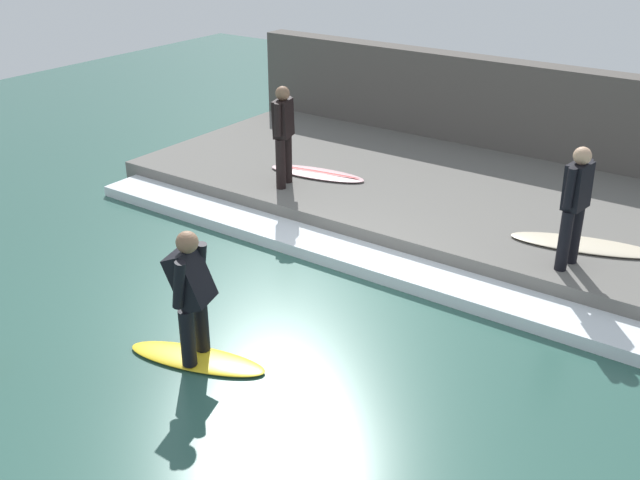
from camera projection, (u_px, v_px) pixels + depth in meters
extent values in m
plane|color=#2D564C|center=(298.00, 303.00, 9.47)|extent=(28.00, 28.00, 0.00)
cube|color=#66635E|center=(441.00, 196.00, 12.31)|extent=(4.40, 10.29, 0.35)
cube|color=#544F49|center=(505.00, 115.00, 13.77)|extent=(0.50, 10.81, 1.97)
cube|color=silver|center=(357.00, 257.00, 10.46)|extent=(0.72, 9.78, 0.17)
ellipsoid|color=yellow|center=(197.00, 358.00, 8.30)|extent=(0.91, 1.70, 0.06)
cylinder|color=black|center=(201.00, 323.00, 8.28)|extent=(0.16, 0.16, 0.67)
cylinder|color=black|center=(188.00, 338.00, 8.02)|extent=(0.16, 0.16, 0.67)
cube|color=black|center=(190.00, 278.00, 7.87)|extent=(0.51, 0.54, 0.67)
sphere|color=#846047|center=(187.00, 242.00, 7.69)|extent=(0.24, 0.24, 0.24)
cylinder|color=black|center=(200.00, 265.00, 8.05)|extent=(0.12, 0.21, 0.56)
cylinder|color=black|center=(179.00, 285.00, 7.66)|extent=(0.12, 0.21, 0.56)
cylinder|color=black|center=(575.00, 234.00, 9.57)|extent=(0.15, 0.15, 0.81)
cylinder|color=black|center=(564.00, 241.00, 9.38)|extent=(0.15, 0.15, 0.81)
cube|color=black|center=(578.00, 186.00, 9.18)|extent=(0.40, 0.28, 0.59)
sphere|color=tan|center=(582.00, 156.00, 9.01)|extent=(0.22, 0.22, 0.22)
cylinder|color=black|center=(586.00, 179.00, 9.31)|extent=(0.11, 0.11, 0.51)
cylinder|color=black|center=(570.00, 188.00, 9.02)|extent=(0.11, 0.11, 0.51)
ellipsoid|color=beige|center=(584.00, 245.00, 10.14)|extent=(1.04, 2.03, 0.06)
cylinder|color=black|center=(287.00, 158.00, 12.22)|extent=(0.16, 0.16, 0.82)
cylinder|color=black|center=(281.00, 164.00, 11.97)|extent=(0.16, 0.16, 0.82)
cube|color=black|center=(283.00, 118.00, 11.79)|extent=(0.44, 0.34, 0.60)
sphere|color=#846047|center=(283.00, 93.00, 11.62)|extent=(0.23, 0.23, 0.23)
cylinder|color=black|center=(288.00, 113.00, 11.96)|extent=(0.11, 0.12, 0.53)
cylinder|color=black|center=(278.00, 120.00, 11.59)|extent=(0.11, 0.12, 0.53)
ellipsoid|color=beige|center=(317.00, 173.00, 12.68)|extent=(0.80, 1.78, 0.06)
ellipsoid|color=#B21E1E|center=(317.00, 172.00, 12.66)|extent=(0.36, 1.58, 0.01)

